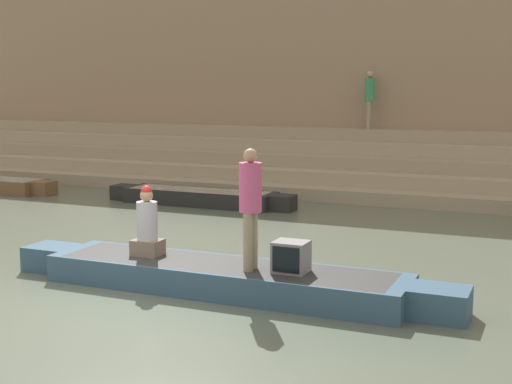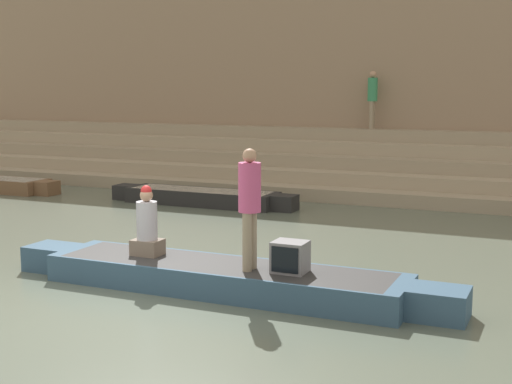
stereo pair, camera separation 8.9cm
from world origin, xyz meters
TOP-DOWN VIEW (x-y plane):
  - ground_plane at (0.00, 0.00)m, footprint 120.00×120.00m
  - ghat_steps at (0.00, 11.66)m, footprint 36.00×3.68m
  - back_wall at (0.00, 13.61)m, footprint 34.20×1.28m
  - rowboat_main at (1.39, 1.21)m, footprint 6.96×1.31m
  - person_standing at (1.88, 1.09)m, footprint 0.32×0.32m
  - person_rowing at (0.07, 1.27)m, footprint 0.44×0.35m
  - tv_set at (2.45, 1.19)m, footprint 0.47×0.41m
  - moored_boat_shore at (-2.52, 7.87)m, footprint 5.06×1.01m
  - person_on_steps at (0.57, 12.65)m, footprint 0.29×0.29m

SIDE VIEW (x-z plane):
  - ground_plane at x=0.00m, z-range 0.00..0.00m
  - moored_boat_shore at x=-2.52m, z-range 0.01..0.39m
  - rowboat_main at x=1.39m, z-range 0.01..0.42m
  - tv_set at x=2.45m, z-range 0.40..0.84m
  - ghat_steps at x=0.00m, z-range -0.23..1.49m
  - person_rowing at x=0.07m, z-range 0.30..1.38m
  - person_standing at x=1.88m, z-range 0.54..2.26m
  - person_on_steps at x=0.57m, z-range 1.86..3.54m
  - back_wall at x=0.00m, z-range -0.03..7.65m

